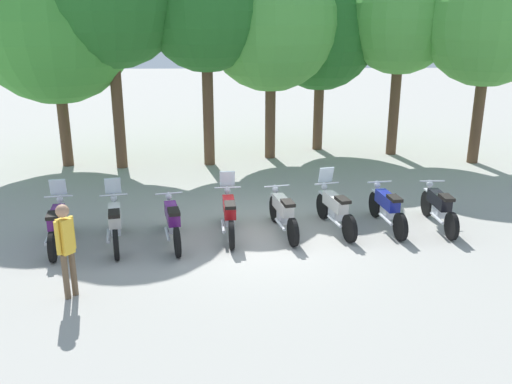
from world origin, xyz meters
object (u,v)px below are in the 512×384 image
object	(u,v)px
tree_4	(321,34)
tree_6	(490,21)
person_0	(66,243)
motorcycle_3	(229,213)
motorcycle_5	(335,208)
tree_3	(271,24)
motorcycle_2	(172,221)
motorcycle_6	(387,207)
tree_2	(206,12)
motorcycle_0	(57,224)
motorcycle_4	(283,212)
tree_5	(401,19)
motorcycle_1	(115,222)
tree_0	(53,21)
motorcycle_7	(439,207)

from	to	relation	value
tree_4	tree_6	bearing A→B (deg)	-22.54
person_0	motorcycle_3	bearing A→B (deg)	80.17
person_0	tree_4	size ratio (longest dim) A/B	0.29
motorcycle_5	tree_6	bearing A→B (deg)	-58.14
tree_3	tree_6	xyz separation A→B (m)	(6.92, -0.89, 0.13)
motorcycle_2	person_0	xyz separation A→B (m)	(-1.56, -2.47, 0.54)
tree_6	tree_3	bearing A→B (deg)	172.65
motorcycle_6	tree_3	distance (m)	8.26
tree_2	motorcycle_0	bearing A→B (deg)	-113.61
tree_2	tree_6	world-z (taller)	tree_2
motorcycle_4	tree_5	xyz separation A→B (m)	(4.51, 7.43, 4.19)
tree_2	tree_4	xyz separation A→B (m)	(3.95, 2.08, -0.75)
tree_4	person_0	bearing A→B (deg)	-118.09
motorcycle_1	tree_3	world-z (taller)	tree_3
person_0	tree_0	distance (m)	10.19
tree_4	tree_5	bearing A→B (deg)	-17.90
motorcycle_3	tree_4	distance (m)	9.65
motorcycle_3	motorcycle_4	distance (m)	1.25
motorcycle_4	tree_3	world-z (taller)	tree_3
motorcycle_1	motorcycle_7	world-z (taller)	motorcycle_1
tree_3	motorcycle_3	bearing A→B (deg)	-100.51
motorcycle_6	tree_5	world-z (taller)	tree_5
person_0	tree_5	distance (m)	13.95
tree_0	tree_5	xyz separation A→B (m)	(11.29, 1.25, 0.03)
motorcycle_0	tree_5	world-z (taller)	tree_5
motorcycle_0	tree_6	xyz separation A→B (m)	(12.00, 6.79, 4.14)
motorcycle_0	motorcycle_3	distance (m)	3.79
motorcycle_0	tree_6	size ratio (longest dim) A/B	0.32
tree_5	motorcycle_3	bearing A→B (deg)	-127.47
motorcycle_1	tree_0	distance (m)	8.48
motorcycle_3	person_0	xyz separation A→B (m)	(-2.81, -2.87, 0.53)
person_0	tree_5	bearing A→B (deg)	85.04
motorcycle_0	tree_3	distance (m)	10.04
motorcycle_6	person_0	size ratio (longest dim) A/B	1.23
motorcycle_2	tree_4	size ratio (longest dim) A/B	0.35
motorcycle_3	tree_5	world-z (taller)	tree_5
motorcycle_1	tree_0	xyz separation A→B (m)	(-3.03, 6.74, 4.15)
motorcycle_0	tree_0	bearing A→B (deg)	5.45
tree_5	motorcycle_6	bearing A→B (deg)	-105.65
tree_2	tree_5	xyz separation A→B (m)	(6.53, 1.25, -0.23)
motorcycle_6	tree_6	distance (m)	8.51
motorcycle_3	motorcycle_7	xyz separation A→B (m)	(5.00, 0.36, -0.01)
tree_2	motorcycle_4	bearing A→B (deg)	-71.89
motorcycle_5	tree_5	world-z (taller)	tree_5
motorcycle_1	motorcycle_3	distance (m)	2.55
motorcycle_2	motorcycle_5	size ratio (longest dim) A/B	1.00
motorcycle_5	tree_6	distance (m)	9.27
motorcycle_1	motorcycle_6	bearing A→B (deg)	-94.75
tree_3	tree_4	distance (m)	2.24
motorcycle_0	tree_2	xyz separation A→B (m)	(2.98, 6.81, 4.41)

